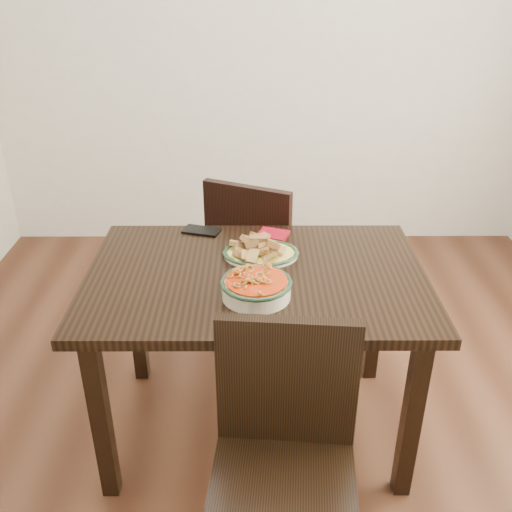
{
  "coord_description": "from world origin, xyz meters",
  "views": [
    {
      "loc": [
        -0.07,
        -1.93,
        1.78
      ],
      "look_at": [
        -0.07,
        -0.09,
        0.81
      ],
      "focal_mm": 40.0,
      "sensor_mm": 36.0,
      "label": 1
    }
  ],
  "objects_px": {
    "fish_plate": "(261,246)",
    "noodle_bowl": "(256,285)",
    "chair_far": "(257,255)",
    "smartphone": "(202,231)",
    "dining_table": "(256,295)",
    "chair_near": "(284,451)"
  },
  "relations": [
    {
      "from": "dining_table",
      "to": "fish_plate",
      "type": "height_order",
      "value": "fish_plate"
    },
    {
      "from": "chair_near",
      "to": "chair_far",
      "type": "bearing_deg",
      "value": 98.37
    },
    {
      "from": "dining_table",
      "to": "chair_far",
      "type": "bearing_deg",
      "value": 89.5
    },
    {
      "from": "smartphone",
      "to": "noodle_bowl",
      "type": "bearing_deg",
      "value": -49.79
    },
    {
      "from": "chair_far",
      "to": "smartphone",
      "type": "height_order",
      "value": "chair_far"
    },
    {
      "from": "dining_table",
      "to": "chair_far",
      "type": "relative_size",
      "value": 1.4
    },
    {
      "from": "chair_far",
      "to": "chair_near",
      "type": "relative_size",
      "value": 1.0
    },
    {
      "from": "dining_table",
      "to": "chair_near",
      "type": "relative_size",
      "value": 1.4
    },
    {
      "from": "fish_plate",
      "to": "noodle_bowl",
      "type": "height_order",
      "value": "fish_plate"
    },
    {
      "from": "fish_plate",
      "to": "noodle_bowl",
      "type": "relative_size",
      "value": 1.16
    },
    {
      "from": "chair_far",
      "to": "smartphone",
      "type": "bearing_deg",
      "value": 73.54
    },
    {
      "from": "noodle_bowl",
      "to": "smartphone",
      "type": "xyz_separation_m",
      "value": [
        -0.23,
        0.52,
        -0.04
      ]
    },
    {
      "from": "fish_plate",
      "to": "noodle_bowl",
      "type": "distance_m",
      "value": 0.29
    },
    {
      "from": "chair_far",
      "to": "smartphone",
      "type": "distance_m",
      "value": 0.44
    },
    {
      "from": "fish_plate",
      "to": "chair_near",
      "type": "bearing_deg",
      "value": -85.27
    },
    {
      "from": "fish_plate",
      "to": "dining_table",
      "type": "bearing_deg",
      "value": -98.1
    },
    {
      "from": "chair_far",
      "to": "noodle_bowl",
      "type": "xyz_separation_m",
      "value": [
        -0.01,
        -0.79,
        0.29
      ]
    },
    {
      "from": "noodle_bowl",
      "to": "chair_far",
      "type": "bearing_deg",
      "value": 89.63
    },
    {
      "from": "noodle_bowl",
      "to": "fish_plate",
      "type": "bearing_deg",
      "value": 86.41
    },
    {
      "from": "dining_table",
      "to": "chair_near",
      "type": "xyz_separation_m",
      "value": [
        0.08,
        -0.62,
        -0.16
      ]
    },
    {
      "from": "dining_table",
      "to": "smartphone",
      "type": "distance_m",
      "value": 0.43
    },
    {
      "from": "dining_table",
      "to": "chair_far",
      "type": "xyz_separation_m",
      "value": [
        0.01,
        0.62,
        -0.16
      ]
    }
  ]
}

